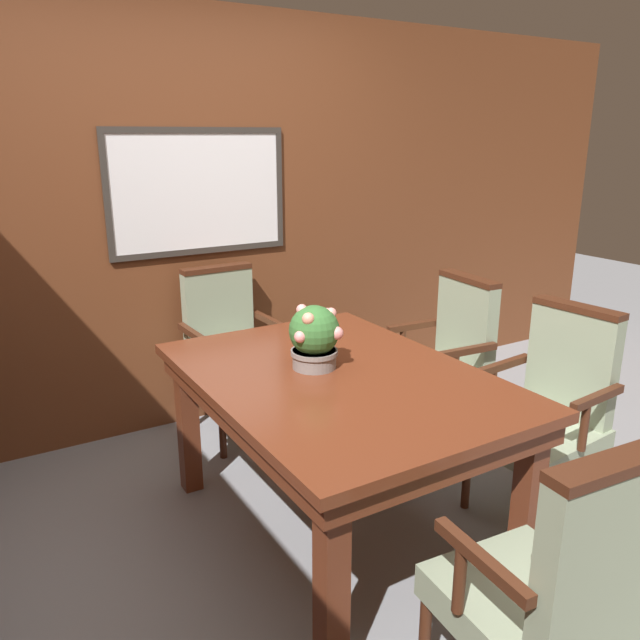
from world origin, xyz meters
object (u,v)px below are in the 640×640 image
object	(u,v)px
dining_table	(338,395)
chair_right_near	(550,408)
chair_head_near	(556,590)
chair_head_far	(229,349)
chair_right_far	(445,362)
potted_plant	(314,337)

from	to	relation	value
dining_table	chair_right_near	xyz separation A→B (m)	(0.96, -0.35, -0.15)
chair_head_near	chair_head_far	world-z (taller)	same
chair_head_far	chair_right_near	bearing A→B (deg)	-60.58
chair_right_near	chair_right_far	bearing A→B (deg)	175.21
chair_right_near	potted_plant	distance (m)	1.18
potted_plant	chair_right_near	bearing A→B (deg)	-24.69
potted_plant	dining_table	bearing A→B (deg)	-66.49
chair_head_far	chair_head_near	bearing A→B (deg)	-92.73
chair_head_near	chair_right_near	distance (m)	1.28
dining_table	chair_head_near	world-z (taller)	chair_head_near
chair_head_near	chair_right_far	bearing A→B (deg)	-117.78
chair_head_near	chair_head_far	size ratio (longest dim) A/B	1.00
chair_right_far	potted_plant	world-z (taller)	potted_plant
chair_head_far	potted_plant	xyz separation A→B (m)	(-0.05, -1.09, 0.39)
dining_table	chair_head_far	bearing A→B (deg)	90.02
chair_head_near	chair_right_far	world-z (taller)	same
chair_head_far	chair_right_far	size ratio (longest dim) A/B	1.00
dining_table	chair_right_far	distance (m)	1.03
chair_head_far	chair_right_far	xyz separation A→B (m)	(0.95, -0.83, 0.00)
chair_head_near	chair_right_far	size ratio (longest dim) A/B	1.00
dining_table	potted_plant	world-z (taller)	potted_plant
chair_right_far	chair_right_near	bearing A→B (deg)	4.94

